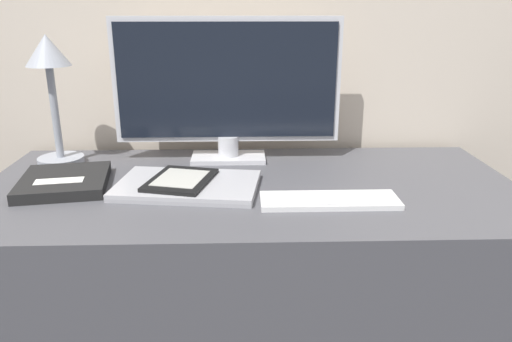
{
  "coord_description": "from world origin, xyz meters",
  "views": [
    {
      "loc": [
        -0.02,
        -0.94,
        1.15
      ],
      "look_at": [
        0.01,
        0.13,
        0.79
      ],
      "focal_mm": 35.0,
      "sensor_mm": 36.0,
      "label": 1
    }
  ],
  "objects_px": {
    "ereader": "(181,180)",
    "notebook": "(64,182)",
    "desk_lamp": "(51,78)",
    "monitor": "(227,87)",
    "keyboard": "(329,200)",
    "laptop": "(188,185)"
  },
  "relations": [
    {
      "from": "ereader",
      "to": "notebook",
      "type": "distance_m",
      "value": 0.28
    },
    {
      "from": "desk_lamp",
      "to": "notebook",
      "type": "distance_m",
      "value": 0.3
    },
    {
      "from": "monitor",
      "to": "notebook",
      "type": "relative_size",
      "value": 2.48
    },
    {
      "from": "keyboard",
      "to": "desk_lamp",
      "type": "relative_size",
      "value": 0.88
    },
    {
      "from": "ereader",
      "to": "desk_lamp",
      "type": "distance_m",
      "value": 0.46
    },
    {
      "from": "ereader",
      "to": "laptop",
      "type": "bearing_deg",
      "value": -5.59
    },
    {
      "from": "laptop",
      "to": "notebook",
      "type": "xyz_separation_m",
      "value": [
        -0.3,
        0.03,
        0.0
      ]
    },
    {
      "from": "laptop",
      "to": "keyboard",
      "type": "bearing_deg",
      "value": -17.0
    },
    {
      "from": "monitor",
      "to": "desk_lamp",
      "type": "height_order",
      "value": "monitor"
    },
    {
      "from": "keyboard",
      "to": "notebook",
      "type": "relative_size",
      "value": 1.23
    },
    {
      "from": "keyboard",
      "to": "desk_lamp",
      "type": "height_order",
      "value": "desk_lamp"
    },
    {
      "from": "keyboard",
      "to": "desk_lamp",
      "type": "xyz_separation_m",
      "value": [
        -0.69,
        0.31,
        0.23
      ]
    },
    {
      "from": "monitor",
      "to": "notebook",
      "type": "bearing_deg",
      "value": -151.35
    },
    {
      "from": "desk_lamp",
      "to": "laptop",
      "type": "bearing_deg",
      "value": -29.81
    },
    {
      "from": "monitor",
      "to": "notebook",
      "type": "xyz_separation_m",
      "value": [
        -0.39,
        -0.21,
        -0.19
      ]
    },
    {
      "from": "desk_lamp",
      "to": "monitor",
      "type": "bearing_deg",
      "value": 3.52
    },
    {
      "from": "monitor",
      "to": "keyboard",
      "type": "height_order",
      "value": "monitor"
    },
    {
      "from": "keyboard",
      "to": "laptop",
      "type": "relative_size",
      "value": 0.86
    },
    {
      "from": "desk_lamp",
      "to": "keyboard",
      "type": "bearing_deg",
      "value": -24.14
    },
    {
      "from": "laptop",
      "to": "ereader",
      "type": "relative_size",
      "value": 1.72
    },
    {
      "from": "keyboard",
      "to": "laptop",
      "type": "height_order",
      "value": "laptop"
    },
    {
      "from": "monitor",
      "to": "keyboard",
      "type": "bearing_deg",
      "value": -55.73
    }
  ]
}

